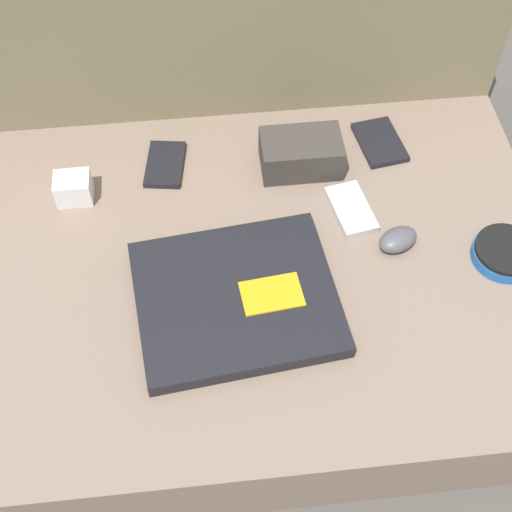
% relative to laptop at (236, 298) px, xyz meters
% --- Properties ---
extents(ground_plane, '(8.00, 8.00, 0.00)m').
position_rel_laptop_xyz_m(ground_plane, '(0.04, 0.07, -0.16)').
color(ground_plane, '#4C4742').
extents(couch_seat, '(0.96, 0.68, 0.15)m').
position_rel_laptop_xyz_m(couch_seat, '(0.04, 0.07, -0.09)').
color(couch_seat, '#7A6656').
rests_on(couch_seat, ground_plane).
extents(couch_backrest, '(0.96, 0.20, 0.46)m').
position_rel_laptop_xyz_m(couch_backrest, '(0.04, 0.51, 0.07)').
color(couch_backrest, '#756B4C').
rests_on(couch_backrest, ground_plane).
extents(laptop, '(0.32, 0.28, 0.03)m').
position_rel_laptop_xyz_m(laptop, '(0.00, 0.00, 0.00)').
color(laptop, black).
rests_on(laptop, couch_seat).
extents(computer_mouse, '(0.08, 0.07, 0.03)m').
position_rel_laptop_xyz_m(computer_mouse, '(0.26, 0.08, 0.00)').
color(computer_mouse, '#4C4C51').
rests_on(computer_mouse, couch_seat).
extents(speaker_puck, '(0.10, 0.10, 0.03)m').
position_rel_laptop_xyz_m(speaker_puck, '(0.43, 0.04, 0.00)').
color(speaker_puck, '#1E569E').
rests_on(speaker_puck, couch_seat).
extents(phone_silver, '(0.09, 0.12, 0.01)m').
position_rel_laptop_xyz_m(phone_silver, '(0.28, 0.30, -0.01)').
color(phone_silver, black).
rests_on(phone_silver, couch_seat).
extents(phone_black, '(0.08, 0.11, 0.01)m').
position_rel_laptop_xyz_m(phone_black, '(-0.10, 0.29, -0.01)').
color(phone_black, black).
rests_on(phone_black, couch_seat).
extents(phone_small, '(0.08, 0.11, 0.01)m').
position_rel_laptop_xyz_m(phone_small, '(0.20, 0.16, -0.01)').
color(phone_small, '#B7B7BC').
rests_on(phone_small, couch_seat).
extents(camera_pouch, '(0.14, 0.09, 0.06)m').
position_rel_laptop_xyz_m(camera_pouch, '(0.14, 0.27, 0.02)').
color(camera_pouch, '#38332D').
rests_on(camera_pouch, couch_seat).
extents(charger_brick, '(0.06, 0.05, 0.05)m').
position_rel_laptop_xyz_m(charger_brick, '(-0.25, 0.24, 0.01)').
color(charger_brick, silver).
rests_on(charger_brick, couch_seat).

